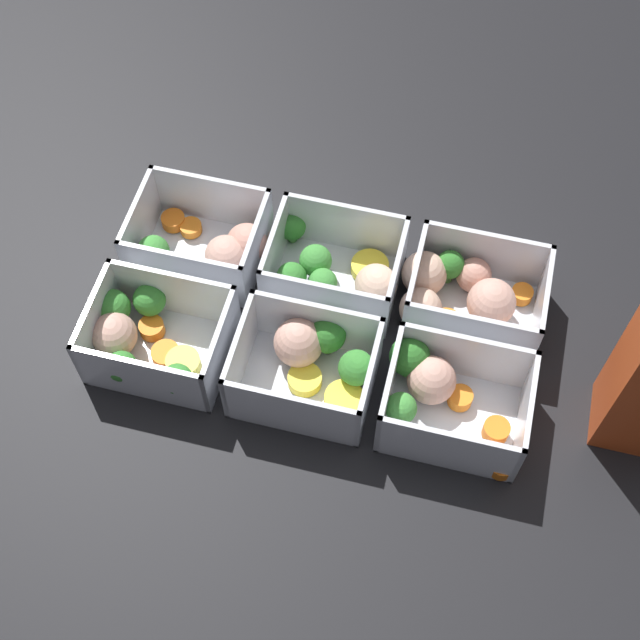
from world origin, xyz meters
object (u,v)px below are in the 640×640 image
container_near_left (146,338)px  container_far_left (209,245)px  container_near_center (313,363)px  container_far_right (462,294)px  container_far_center (335,270)px  container_near_right (441,394)px

container_near_left → container_far_left: bearing=78.0°
container_near_center → container_near_left: bearing=-175.6°
container_near_center → container_far_left: bearing=142.0°
container_near_center → container_far_right: size_ratio=0.88×
container_near_left → container_far_center: bearing=37.4°
container_far_left → container_near_left: bearing=-102.0°
container_near_right → container_far_right: (0.00, 0.12, -0.00)m
container_near_right → container_far_center: same height
container_near_right → container_far_right: 0.12m
container_far_left → container_far_right: (0.27, 0.00, 0.00)m
container_near_center → container_near_right: same height
container_near_left → container_far_left: same height
container_near_right → container_far_center: 0.17m
container_near_center → container_far_center: 0.11m
container_near_center → container_far_left: same height
container_near_right → container_far_left: (-0.27, 0.11, -0.00)m
container_near_left → container_far_center: 0.20m
container_near_left → container_far_center: same height
container_far_left → container_far_center: same height
container_near_left → container_far_left: 0.13m
container_far_left → container_far_right: bearing=0.9°
container_far_right → container_far_center: bearing=-178.8°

